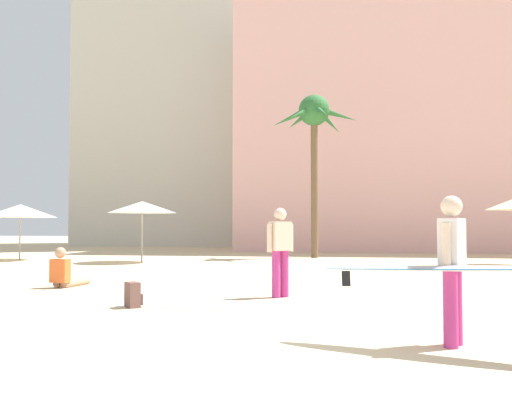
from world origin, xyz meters
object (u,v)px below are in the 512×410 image
(cafe_umbrella_0, at_px, (20,211))
(backpack, at_px, (133,295))
(cafe_umbrella_1, at_px, (142,207))
(person_mid_right, at_px, (280,248))
(palm_tree_far_left, at_px, (314,123))
(person_far_right, at_px, (455,266))
(person_far_left, at_px, (66,274))
(beach_towel, at_px, (179,304))

(cafe_umbrella_0, height_order, backpack, cafe_umbrella_0)
(cafe_umbrella_1, xyz_separation_m, person_mid_right, (6.07, -9.18, -1.11))
(palm_tree_far_left, height_order, person_far_right, palm_tree_far_left)
(cafe_umbrella_1, height_order, person_far_left, cafe_umbrella_1)
(palm_tree_far_left, bearing_deg, person_mid_right, -90.83)
(person_far_right, xyz_separation_m, person_far_left, (-7.23, 5.11, -0.62))
(person_far_right, distance_m, person_mid_right, 4.68)
(backpack, relative_size, person_mid_right, 0.25)
(cafe_umbrella_0, distance_m, beach_towel, 14.60)
(backpack, xyz_separation_m, person_far_right, (4.65, -2.44, 0.72))
(cafe_umbrella_1, bearing_deg, backpack, -70.78)
(palm_tree_far_left, relative_size, person_far_left, 6.62)
(beach_towel, bearing_deg, person_far_left, 145.84)
(backpack, xyz_separation_m, person_far_left, (-2.58, 2.68, 0.10))
(palm_tree_far_left, distance_m, cafe_umbrella_0, 12.49)
(cafe_umbrella_1, bearing_deg, person_far_right, -57.55)
(palm_tree_far_left, bearing_deg, cafe_umbrella_0, -164.48)
(palm_tree_far_left, xyz_separation_m, beach_towel, (-1.85, -14.00, -5.74))
(person_mid_right, xyz_separation_m, person_far_left, (-4.89, 1.06, -0.63))
(person_far_left, bearing_deg, person_mid_right, -93.32)
(cafe_umbrella_0, distance_m, cafe_umbrella_1, 5.23)
(person_mid_right, height_order, person_far_left, person_mid_right)
(cafe_umbrella_1, bearing_deg, palm_tree_far_left, 30.49)
(cafe_umbrella_0, distance_m, person_mid_right, 14.90)
(cafe_umbrella_1, bearing_deg, person_mid_right, -56.52)
(palm_tree_far_left, bearing_deg, beach_towel, -97.52)
(palm_tree_far_left, distance_m, person_far_left, 13.96)
(palm_tree_far_left, xyz_separation_m, cafe_umbrella_0, (-11.46, -3.18, -3.81))
(palm_tree_far_left, distance_m, person_mid_right, 13.74)
(cafe_umbrella_1, relative_size, person_far_left, 2.42)
(cafe_umbrella_1, xyz_separation_m, beach_towel, (4.41, -10.31, -2.04))
(beach_towel, bearing_deg, person_mid_right, 34.22)
(palm_tree_far_left, relative_size, person_mid_right, 4.08)
(palm_tree_far_left, xyz_separation_m, backpack, (-2.49, -14.49, -5.54))
(person_far_left, bearing_deg, cafe_umbrella_0, 45.41)
(person_far_right, bearing_deg, person_far_left, 170.60)
(cafe_umbrella_1, xyz_separation_m, person_far_right, (8.42, -13.24, -1.13))
(cafe_umbrella_0, relative_size, cafe_umbrella_1, 1.10)
(person_far_right, bearing_deg, beach_towel, 169.73)
(cafe_umbrella_0, relative_size, person_far_right, 0.90)
(cafe_umbrella_0, bearing_deg, cafe_umbrella_1, -5.52)
(cafe_umbrella_0, height_order, person_mid_right, cafe_umbrella_0)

